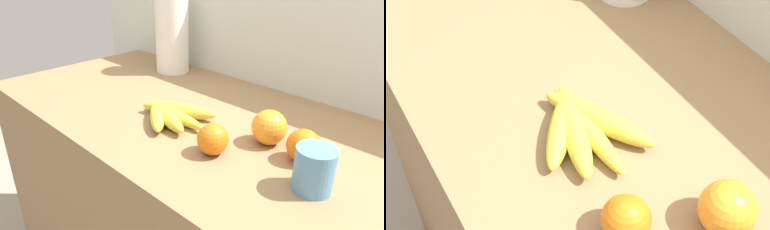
{
  "view_description": "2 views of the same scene",
  "coord_description": "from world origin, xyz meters",
  "views": [
    {
      "loc": [
        0.31,
        -0.63,
        1.33
      ],
      "look_at": [
        -0.25,
        -0.08,
        0.97
      ],
      "focal_mm": 33.54,
      "sensor_mm": 36.0,
      "label": 1
    },
    {
      "loc": [
        0.18,
        -0.39,
        1.58
      ],
      "look_at": [
        -0.29,
        -0.11,
        1.02
      ],
      "focal_mm": 51.35,
      "sensor_mm": 36.0,
      "label": 2
    }
  ],
  "objects": [
    {
      "name": "banana_bunch",
      "position": [
        -0.33,
        -0.08,
        0.95
      ],
      "size": [
        0.22,
        0.19,
        0.04
      ],
      "color": "gold",
      "rests_on": "counter"
    },
    {
      "name": "orange_center",
      "position": [
        -0.14,
        -0.12,
        0.96
      ],
      "size": [
        0.07,
        0.07,
        0.07
      ],
      "primitive_type": "sphere",
      "color": "orange",
      "rests_on": "counter"
    },
    {
      "name": "orange_back_right",
      "position": [
        -0.08,
        0.0,
        0.97
      ],
      "size": [
        0.08,
        0.08,
        0.08
      ],
      "primitive_type": "sphere",
      "color": "orange",
      "rests_on": "counter"
    }
  ]
}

